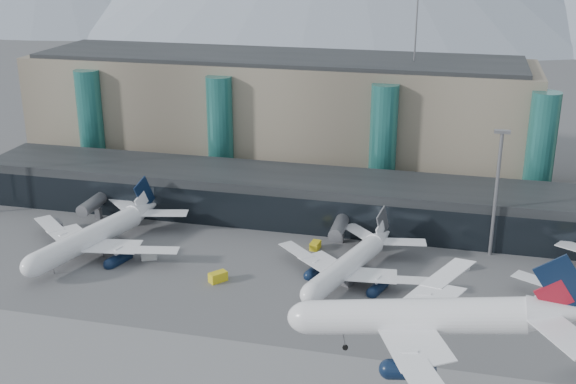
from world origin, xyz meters
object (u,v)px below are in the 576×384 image
object	(u,v)px
veh_a	(149,255)
veh_h	(218,277)
lightmast_mid	(497,186)
veh_b	(315,245)
veh_d	(559,282)
veh_f	(56,226)
veh_c	(342,278)
jet_parked_left	(101,226)
hero_jet	(445,309)
veh_g	(463,266)
jet_parked_mid	(354,255)

from	to	relation	value
veh_a	veh_h	size ratio (longest dim) A/B	0.92
lightmast_mid	veh_b	world-z (taller)	lightmast_mid
veh_b	veh_d	xyz separation A→B (m)	(46.37, -4.97, -0.06)
lightmast_mid	veh_h	world-z (taller)	lightmast_mid
lightmast_mid	veh_f	xyz separation A→B (m)	(-90.52, -9.49, -13.35)
veh_c	veh_h	world-z (taller)	veh_c
veh_c	veh_h	xyz separation A→B (m)	(-22.32, -4.81, -0.18)
jet_parked_left	veh_b	xyz separation A→B (m)	(42.06, 9.72, -4.01)
hero_jet	veh_d	xyz separation A→B (m)	(19.82, 49.95, -18.72)
veh_b	hero_jet	bearing A→B (deg)	-147.65
veh_c	veh_g	xyz separation A→B (m)	(21.35, 11.23, -0.43)
veh_a	veh_h	xyz separation A→B (m)	(16.27, -5.89, 0.06)
veh_b	veh_g	bearing A→B (deg)	-87.89
jet_parked_left	veh_f	world-z (taller)	jet_parked_left
hero_jet	veh_h	size ratio (longest dim) A/B	11.32
veh_d	veh_b	bearing A→B (deg)	108.99
lightmast_mid	veh_b	size ratio (longest dim) A/B	9.29
veh_g	jet_parked_left	bearing A→B (deg)	-132.05
lightmast_mid	jet_parked_mid	distance (m)	31.16
veh_c	veh_f	xyz separation A→B (m)	(-64.04, 9.76, -0.03)
lightmast_mid	veh_d	xyz separation A→B (m)	(12.02, -10.70, -13.68)
jet_parked_mid	veh_b	bearing A→B (deg)	61.78
veh_d	jet_parked_mid	bearing A→B (deg)	122.75
hero_jet	veh_b	xyz separation A→B (m)	(-26.55, 54.91, -18.66)
veh_a	veh_b	world-z (taller)	veh_a
veh_d	veh_f	xyz separation A→B (m)	(-102.54, 1.22, 0.33)
lightmast_mid	veh_c	distance (m)	35.34
veh_h	veh_d	bearing A→B (deg)	-38.08
jet_parked_left	veh_c	world-z (taller)	jet_parked_left
jet_parked_left	veh_d	world-z (taller)	jet_parked_left
veh_a	veh_f	xyz separation A→B (m)	(-25.44, 8.68, 0.21)
veh_h	veh_b	bearing A→B (deg)	1.26
veh_a	veh_g	distance (m)	60.80
veh_c	veh_d	xyz separation A→B (m)	(38.50, 8.54, -0.35)
lightmast_mid	jet_parked_left	world-z (taller)	lightmast_mid
veh_g	veh_h	xyz separation A→B (m)	(-43.68, -16.05, 0.25)
veh_d	lightmast_mid	bearing A→B (deg)	73.42
veh_h	hero_jet	bearing A→B (deg)	-92.20
veh_b	veh_f	bearing A→B (deg)	100.37
veh_f	veh_g	bearing A→B (deg)	-133.34
hero_jet	jet_parked_left	distance (m)	83.45
veh_d	veh_g	size ratio (longest dim) A/B	1.14
veh_a	veh_g	xyz separation A→B (m)	(59.95, 10.16, -0.19)
veh_d	veh_g	xyz separation A→B (m)	(-17.15, 2.69, -0.08)
hero_jet	veh_a	world-z (taller)	hero_jet
hero_jet	jet_parked_left	xyz separation A→B (m)	(-68.61, 45.20, -14.65)
jet_parked_left	veh_d	bearing A→B (deg)	-72.05
veh_b	veh_a	bearing A→B (deg)	118.58
veh_g	veh_f	bearing A→B (deg)	-137.02
jet_parked_left	veh_f	xyz separation A→B (m)	(-14.11, 5.97, -3.74)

